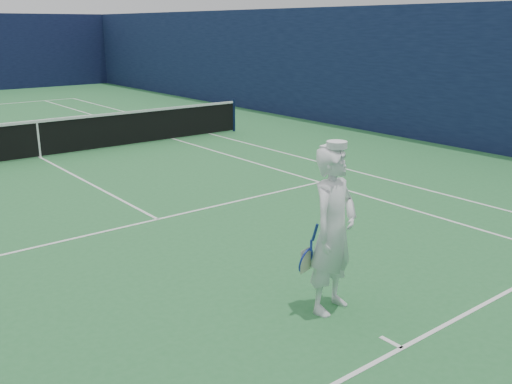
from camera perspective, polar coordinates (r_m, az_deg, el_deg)
ground at (r=16.28m, az=-20.74°, el=3.22°), size 80.00×80.00×0.00m
court_markings at (r=16.28m, az=-20.75°, el=3.24°), size 11.03×23.83×0.01m
windscreen_fence at (r=15.98m, az=-21.47°, el=10.22°), size 20.12×36.12×4.00m
tennis_net at (r=16.17m, az=-20.94°, el=5.14°), size 12.88×0.09×1.07m
tennis_player at (r=6.91m, az=7.73°, el=-3.82°), size 0.90×0.65×2.13m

